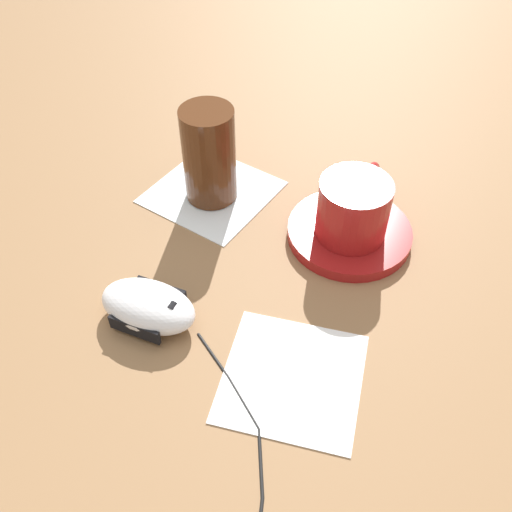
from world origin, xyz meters
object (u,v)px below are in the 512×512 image
coffee_cup (354,208)px  drinking_glass (209,155)px  computer_mouse (148,306)px  saucer (349,233)px

coffee_cup → drinking_glass: drinking_glass is taller
coffee_cup → computer_mouse: (-0.19, -0.16, -0.03)m
saucer → computer_mouse: 0.25m
coffee_cup → drinking_glass: (-0.18, 0.04, 0.01)m
saucer → drinking_glass: bearing=167.9°
saucer → drinking_glass: drinking_glass is taller
drinking_glass → computer_mouse: bearing=-93.0°
computer_mouse → drinking_glass: bearing=87.0°
saucer → coffee_cup: coffee_cup is taller
coffee_cup → computer_mouse: coffee_cup is taller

